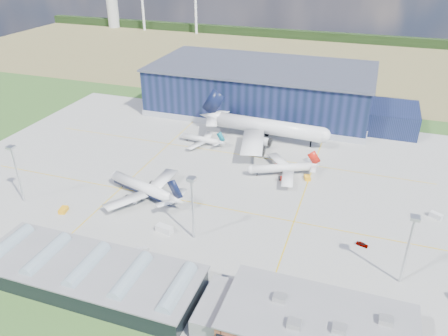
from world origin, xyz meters
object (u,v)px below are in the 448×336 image
hangar (266,91)px  gse_van_b (436,216)px  airliner_navy (142,182)px  ops_building (317,330)px  airliner_widebody (269,120)px  light_mast_center (192,198)px  gse_cart_b (268,143)px  car_b (149,259)px  gse_van_a (164,229)px  car_a (362,244)px  gse_tug_a (63,210)px  light_mast_west (15,165)px  light_mast_east (410,239)px  gse_cart_a (284,177)px  airstair (140,256)px  airliner_red (281,164)px  gse_tug_c (307,178)px  airliner_regional (201,136)px

hangar → gse_van_b: hangar is taller
hangar → airliner_navy: 109.03m
ops_building → airliner_widebody: (-40.48, 115.00, 6.17)m
ops_building → airliner_navy: 87.76m
light_mast_center → gse_cart_b: bearing=85.8°
light_mast_center → car_b: 23.12m
gse_van_a → gse_van_b: (88.01, 39.45, -0.29)m
gse_van_b → car_a: gse_van_b is taller
car_b → gse_van_b: bearing=-55.9°
hangar → gse_tug_a: (-43.71, -126.20, -10.79)m
light_mast_west → gse_cart_b: light_mast_west is taller
hangar → airliner_widebody: 41.50m
light_mast_east → gse_cart_a: 68.77m
hangar → airliner_widebody: hangar is taller
airliner_widebody → airstair: airliner_widebody is taller
airliner_navy → gse_tug_a: (-22.46, -19.39, -5.41)m
gse_cart_a → gse_van_b: gse_van_b is taller
light_mast_west → airliner_navy: (41.56, 18.00, -9.20)m
hangar → airliner_red: bearing=-70.9°
gse_cart_b → gse_tug_c: bearing=-109.6°
ops_building → car_b: ops_building is taller
light_mast_east → car_b: bearing=-168.1°
gse_tug_c → light_mast_center: bearing=-139.4°
gse_tug_c → car_b: (-38.03, -67.44, -0.14)m
airliner_regional → gse_van_a: bearing=107.3°
gse_tug_a → airstair: 42.35m
gse_van_b → gse_cart_b: 82.49m
light_mast_center → car_a: (53.64, 13.73, -14.78)m
airliner_navy → airstair: (17.29, -34.00, -4.55)m
airliner_regional → gse_tug_a: 75.90m
gse_van_b → light_mast_east: bearing=-167.5°
light_mast_east → airliner_navy: bearing=169.1°
car_b → hangar: bearing=1.2°
gse_van_a → gse_van_b: size_ratio=1.35×
airliner_red → airliner_regional: 46.88m
airliner_widebody → airstair: 102.63m
light_mast_west → gse_van_a: light_mast_west is taller
airliner_red → airliner_regional: (-43.27, 18.00, -1.20)m
car_b → gse_cart_a: bearing=-21.8°
gse_cart_b → gse_tug_a: bearing=175.4°
airliner_navy → gse_van_a: size_ratio=6.52×
gse_cart_b → airliner_widebody: bearing=44.9°
airliner_navy → gse_van_b: airliner_navy is taller
hangar → gse_van_b: 121.10m
light_mast_center → airliner_widebody: size_ratio=0.34×
hangar → airliner_widebody: (11.72, -39.80, -0.66)m
gse_cart_b → airliner_regional: bearing=137.8°
light_mast_center → airliner_regional: bearing=109.9°
airliner_widebody → ops_building: bearing=-67.2°
gse_tug_a → car_a: 105.62m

